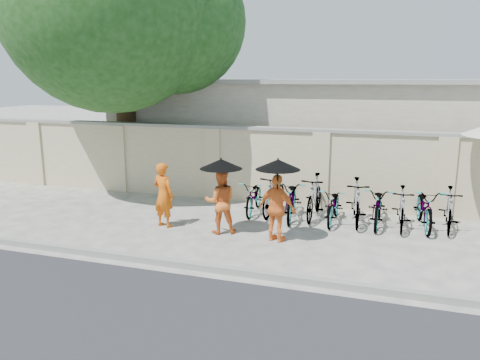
% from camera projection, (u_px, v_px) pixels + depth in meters
% --- Properties ---
extents(ground, '(80.00, 80.00, 0.00)m').
position_uv_depth(ground, '(206.00, 236.00, 10.14)').
color(ground, '#B9B4A3').
extents(kerb, '(40.00, 0.16, 0.12)m').
position_uv_depth(kerb, '(171.00, 263.00, 8.54)').
color(kerb, gray).
rests_on(kerb, ground).
extents(compound_wall, '(20.00, 0.30, 2.00)m').
position_uv_depth(compound_wall, '(284.00, 168.00, 12.60)').
color(compound_wall, beige).
rests_on(compound_wall, ground).
extents(building_behind, '(14.00, 6.00, 3.20)m').
position_uv_depth(building_behind, '(338.00, 132.00, 15.70)').
color(building_behind, beige).
rests_on(building_behind, ground).
extents(shade_tree, '(6.70, 6.20, 8.20)m').
position_uv_depth(shade_tree, '(120.00, 14.00, 12.91)').
color(shade_tree, '#362312').
rests_on(shade_tree, ground).
extents(monk_left, '(0.62, 0.49, 1.50)m').
position_uv_depth(monk_left, '(163.00, 195.00, 10.68)').
color(monk_left, '#D9590D').
rests_on(monk_left, ground).
extents(monk_center, '(0.86, 0.78, 1.43)m').
position_uv_depth(monk_center, '(220.00, 201.00, 10.25)').
color(monk_center, orange).
rests_on(monk_center, ground).
extents(parasol_center, '(0.92, 0.92, 0.86)m').
position_uv_depth(parasol_center, '(221.00, 164.00, 9.98)').
color(parasol_center, black).
rests_on(parasol_center, ground).
extents(monk_right, '(0.90, 0.59, 1.43)m').
position_uv_depth(monk_right, '(277.00, 208.00, 9.70)').
color(monk_right, orange).
rests_on(monk_right, ground).
extents(parasol_right, '(0.92, 0.92, 0.95)m').
position_uv_depth(parasol_right, '(278.00, 164.00, 9.42)').
color(parasol_right, black).
rests_on(parasol_right, ground).
extents(bike_0, '(0.68, 1.66, 0.85)m').
position_uv_depth(bike_0, '(254.00, 197.00, 11.82)').
color(bike_0, slate).
rests_on(bike_0, ground).
extents(bike_1, '(0.61, 1.77, 1.04)m').
position_uv_depth(bike_1, '(274.00, 194.00, 11.69)').
color(bike_1, slate).
rests_on(bike_1, ground).
extents(bike_2, '(0.89, 1.96, 0.99)m').
position_uv_depth(bike_2, '(292.00, 199.00, 11.34)').
color(bike_2, slate).
rests_on(bike_2, ground).
extents(bike_3, '(0.54, 1.80, 1.07)m').
position_uv_depth(bike_3, '(314.00, 197.00, 11.36)').
color(bike_3, slate).
rests_on(bike_3, ground).
extents(bike_4, '(0.60, 1.64, 0.86)m').
position_uv_depth(bike_4, '(334.00, 205.00, 11.04)').
color(bike_4, slate).
rests_on(bike_4, ground).
extents(bike_5, '(0.70, 1.80, 1.05)m').
position_uv_depth(bike_5, '(356.00, 202.00, 10.95)').
color(bike_5, slate).
rests_on(bike_5, ground).
extents(bike_6, '(0.66, 1.81, 0.94)m').
position_uv_depth(bike_6, '(379.00, 205.00, 10.84)').
color(bike_6, slate).
rests_on(bike_6, ground).
extents(bike_7, '(0.46, 1.59, 0.95)m').
position_uv_depth(bike_7, '(402.00, 208.00, 10.59)').
color(bike_7, slate).
rests_on(bike_7, ground).
extents(bike_8, '(0.82, 1.89, 0.96)m').
position_uv_depth(bike_8, '(425.00, 208.00, 10.62)').
color(bike_8, slate).
rests_on(bike_8, ground).
extents(bike_9, '(0.56, 1.62, 0.96)m').
position_uv_depth(bike_9, '(449.00, 209.00, 10.48)').
color(bike_9, slate).
rests_on(bike_9, ground).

